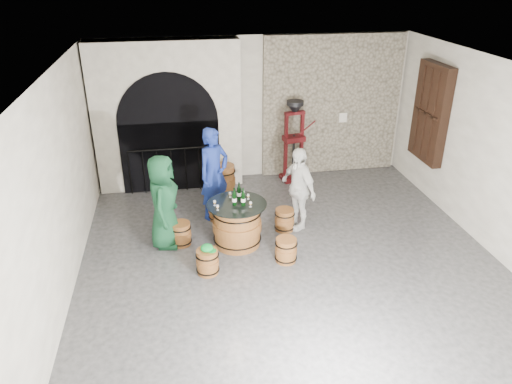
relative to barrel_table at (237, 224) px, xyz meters
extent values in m
plane|color=#2E2E31|center=(0.81, -0.99, -0.40)|extent=(8.00, 8.00, 0.00)
plane|color=silver|center=(0.81, 3.01, 1.20)|extent=(8.00, 0.00, 8.00)
plane|color=silver|center=(-2.69, -0.99, 1.20)|extent=(0.00, 8.00, 8.00)
plane|color=silver|center=(4.31, -0.99, 1.20)|extent=(0.00, 8.00, 8.00)
plane|color=beige|center=(0.81, -0.99, 2.80)|extent=(8.00, 8.00, 0.00)
cube|color=gray|center=(2.61, 2.95, 1.20)|extent=(3.20, 0.12, 3.18)
cube|color=silver|center=(-1.09, 2.76, 1.20)|extent=(3.10, 0.50, 3.18)
cube|color=black|center=(-1.09, 2.50, 0.37)|extent=(2.10, 0.03, 1.55)
cylinder|color=black|center=(-1.09, 2.50, 1.15)|extent=(2.10, 0.03, 2.10)
cylinder|color=black|center=(-1.09, 2.43, 0.58)|extent=(1.79, 0.04, 0.04)
cylinder|color=black|center=(-1.98, 2.43, 0.09)|extent=(0.02, 0.02, 0.98)
cylinder|color=black|center=(-1.69, 2.43, 0.09)|extent=(0.02, 0.02, 0.98)
cylinder|color=black|center=(-1.39, 2.43, 0.09)|extent=(0.02, 0.02, 0.98)
cylinder|color=black|center=(-1.09, 2.43, 0.09)|extent=(0.02, 0.02, 0.98)
cylinder|color=black|center=(-0.79, 2.43, 0.09)|extent=(0.02, 0.02, 0.98)
cylinder|color=black|center=(-0.50, 2.43, 0.09)|extent=(0.02, 0.02, 0.98)
cylinder|color=black|center=(-0.20, 2.43, 0.09)|extent=(0.02, 0.02, 0.98)
cube|color=black|center=(4.20, 1.41, 1.40)|extent=(0.20, 1.10, 2.00)
cube|color=black|center=(4.15, 1.41, 1.40)|extent=(0.06, 0.88, 1.76)
cube|color=black|center=(4.18, 1.41, 1.40)|extent=(0.22, 0.92, 0.06)
cube|color=black|center=(4.18, 1.12, 1.40)|extent=(0.22, 0.06, 1.80)
cube|color=black|center=(4.18, 1.41, 1.40)|extent=(0.22, 0.06, 1.80)
cube|color=black|center=(4.18, 1.70, 1.40)|extent=(0.22, 0.06, 1.80)
cylinder|color=brown|center=(0.00, 0.00, -0.02)|extent=(0.81, 0.81, 0.77)
cylinder|color=brown|center=(0.00, 0.00, -0.02)|extent=(0.86, 0.86, 0.17)
torus|color=black|center=(0.00, 0.00, -0.28)|extent=(0.86, 0.86, 0.02)
torus|color=black|center=(0.00, 0.00, 0.24)|extent=(0.86, 0.86, 0.02)
cylinder|color=brown|center=(0.00, 0.00, 0.38)|extent=(0.82, 0.82, 0.02)
cylinder|color=black|center=(0.00, 0.00, 0.40)|extent=(1.05, 1.05, 0.01)
cylinder|color=brown|center=(-0.99, 0.16, -0.20)|extent=(0.34, 0.34, 0.41)
cylinder|color=brown|center=(-0.99, 0.16, -0.20)|extent=(0.37, 0.37, 0.09)
torus|color=black|center=(-0.99, 0.16, -0.34)|extent=(0.38, 0.38, 0.02)
torus|color=black|center=(-0.99, 0.16, -0.06)|extent=(0.38, 0.38, 0.02)
cylinder|color=brown|center=(-0.99, 0.16, 0.02)|extent=(0.35, 0.35, 0.02)
cylinder|color=brown|center=(-0.25, 0.97, -0.20)|extent=(0.34, 0.34, 0.41)
cylinder|color=brown|center=(-0.25, 0.97, -0.20)|extent=(0.37, 0.37, 0.09)
torus|color=black|center=(-0.25, 0.97, -0.34)|extent=(0.38, 0.38, 0.02)
torus|color=black|center=(-0.25, 0.97, -0.06)|extent=(0.38, 0.38, 0.02)
cylinder|color=brown|center=(-0.25, 0.97, 0.02)|extent=(0.35, 0.35, 0.02)
cylinder|color=brown|center=(0.94, 0.34, -0.20)|extent=(0.34, 0.34, 0.41)
cylinder|color=brown|center=(0.94, 0.34, -0.20)|extent=(0.37, 0.37, 0.09)
torus|color=black|center=(0.94, 0.34, -0.34)|extent=(0.38, 0.38, 0.02)
torus|color=black|center=(0.94, 0.34, -0.06)|extent=(0.38, 0.38, 0.02)
cylinder|color=brown|center=(0.94, 0.34, 0.02)|extent=(0.35, 0.35, 0.02)
cylinder|color=brown|center=(0.73, -0.69, -0.20)|extent=(0.34, 0.34, 0.41)
cylinder|color=brown|center=(0.73, -0.69, -0.20)|extent=(0.37, 0.37, 0.09)
torus|color=black|center=(0.73, -0.69, -0.34)|extent=(0.38, 0.38, 0.02)
torus|color=black|center=(0.73, -0.69, -0.06)|extent=(0.38, 0.38, 0.02)
cylinder|color=brown|center=(0.73, -0.69, 0.02)|extent=(0.35, 0.35, 0.02)
cylinder|color=brown|center=(-0.60, -0.81, -0.20)|extent=(0.34, 0.34, 0.41)
cylinder|color=brown|center=(-0.60, -0.81, -0.20)|extent=(0.37, 0.37, 0.09)
torus|color=black|center=(-0.60, -0.81, -0.34)|extent=(0.38, 0.38, 0.02)
torus|color=black|center=(-0.60, -0.81, -0.06)|extent=(0.38, 0.38, 0.02)
cylinder|color=brown|center=(-0.60, -0.81, 0.02)|extent=(0.35, 0.35, 0.02)
ellipsoid|color=#0B7F2A|center=(-0.60, -0.81, 0.07)|extent=(0.21, 0.21, 0.11)
cylinder|color=#0B7F2A|center=(-0.52, -0.84, 0.03)|extent=(0.13, 0.13, 0.01)
imported|color=#124025|center=(-1.25, 0.20, 0.45)|extent=(0.70, 0.92, 1.70)
imported|color=navy|center=(-0.28, 1.11, 0.51)|extent=(0.80, 0.73, 1.83)
imported|color=silver|center=(1.21, 0.44, 0.40)|extent=(0.72, 1.01, 1.59)
cylinder|color=black|center=(-0.04, -0.05, 0.52)|extent=(0.07, 0.07, 0.22)
cylinder|color=white|center=(-0.04, -0.05, 0.51)|extent=(0.08, 0.08, 0.06)
cone|color=black|center=(-0.04, -0.05, 0.64)|extent=(0.07, 0.07, 0.05)
cylinder|color=black|center=(-0.04, -0.05, 0.70)|extent=(0.03, 0.03, 0.07)
cylinder|color=black|center=(0.10, -0.08, 0.52)|extent=(0.07, 0.07, 0.22)
cylinder|color=white|center=(0.10, -0.08, 0.51)|extent=(0.08, 0.08, 0.06)
cone|color=black|center=(0.10, -0.08, 0.64)|extent=(0.07, 0.07, 0.05)
cylinder|color=black|center=(0.10, -0.08, 0.70)|extent=(0.03, 0.03, 0.07)
cylinder|color=black|center=(0.07, 0.16, 0.52)|extent=(0.07, 0.07, 0.22)
cylinder|color=white|center=(0.07, 0.16, 0.51)|extent=(0.08, 0.08, 0.06)
cone|color=black|center=(0.07, 0.16, 0.64)|extent=(0.07, 0.07, 0.05)
cylinder|color=black|center=(0.07, 0.16, 0.70)|extent=(0.03, 0.03, 0.07)
cylinder|color=brown|center=(-0.02, 2.01, -0.06)|extent=(0.48, 0.48, 0.68)
cylinder|color=brown|center=(-0.02, 2.01, -0.06)|extent=(0.52, 0.52, 0.15)
torus|color=black|center=(-0.02, 2.01, -0.29)|extent=(0.53, 0.53, 0.02)
torus|color=black|center=(-0.02, 2.01, 0.17)|extent=(0.53, 0.53, 0.02)
cylinder|color=brown|center=(-0.02, 2.01, 0.29)|extent=(0.49, 0.49, 0.02)
cube|color=#4E0D10|center=(1.65, 2.59, -0.35)|extent=(0.58, 0.50, 0.10)
cube|color=#4E0D10|center=(1.65, 2.59, 0.60)|extent=(0.51, 0.38, 0.12)
cube|color=#4E0D10|center=(1.65, 2.59, 1.19)|extent=(0.48, 0.21, 0.07)
cylinder|color=black|center=(1.65, 2.59, 0.19)|extent=(0.05, 0.05, 0.98)
cylinder|color=black|center=(1.65, 2.59, 1.41)|extent=(0.37, 0.37, 0.09)
cone|color=black|center=(1.65, 2.59, 1.30)|extent=(0.37, 0.37, 0.20)
cube|color=#4E0D10|center=(1.46, 2.55, 0.43)|extent=(0.08, 0.08, 1.57)
cube|color=#4E0D10|center=(1.85, 2.63, 0.43)|extent=(0.08, 0.08, 1.57)
cylinder|color=#4E0D10|center=(1.95, 2.61, 0.83)|extent=(0.42, 0.11, 0.31)
cube|color=silver|center=(2.86, 2.87, 0.95)|extent=(0.18, 0.10, 0.22)
camera|label=1|loc=(-0.95, -7.41, 4.23)|focal=34.00mm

